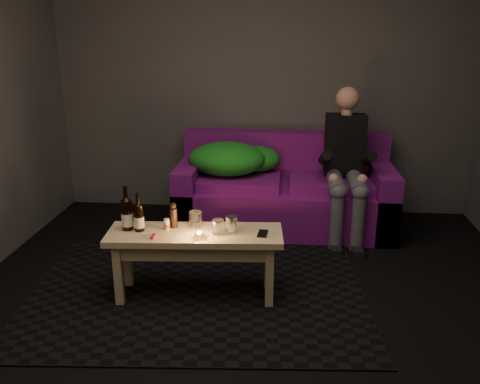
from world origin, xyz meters
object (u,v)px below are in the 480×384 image
object	(u,v)px
person	(346,161)
beer_bottle_a	(127,214)
beer_bottle_b	(139,217)
sofa	(284,194)
coffee_table	(195,244)
steel_cup	(231,224)

from	to	relation	value
person	beer_bottle_a	distance (m)	1.99
beer_bottle_b	person	bearing A→B (deg)	40.05
sofa	coffee_table	xyz separation A→B (m)	(-0.59, -1.39, 0.09)
sofa	steel_cup	size ratio (longest dim) A/B	17.98
sofa	person	size ratio (longest dim) A/B	1.50
sofa	beer_bottle_a	size ratio (longest dim) A/B	6.30
coffee_table	steel_cup	bearing A→B (deg)	7.31
person	steel_cup	distance (m)	1.49
sofa	beer_bottle_b	size ratio (longest dim) A/B	7.30
person	coffee_table	world-z (taller)	person
beer_bottle_a	steel_cup	distance (m)	0.70
person	steel_cup	xyz separation A→B (m)	(-0.86, -1.20, -0.14)
beer_bottle_b	steel_cup	distance (m)	0.62
coffee_table	steel_cup	size ratio (longest dim) A/B	11.10
beer_bottle_a	sofa	bearing A→B (deg)	53.06
coffee_table	steel_cup	world-z (taller)	steel_cup
person	coffee_table	bearing A→B (deg)	-131.97
person	beer_bottle_a	size ratio (longest dim) A/B	4.21
beer_bottle_a	steel_cup	size ratio (longest dim) A/B	2.85
sofa	beer_bottle_a	world-z (taller)	sofa
beer_bottle_b	beer_bottle_a	bearing A→B (deg)	170.45
beer_bottle_a	beer_bottle_b	bearing A→B (deg)	-9.55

